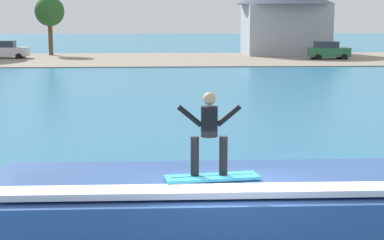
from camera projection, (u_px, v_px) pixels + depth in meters
wave_crest at (203, 213)px, 12.40m from camera, size 8.49×3.43×1.56m
surfboard at (212, 177)px, 11.81m from camera, size 1.84×0.73×0.06m
surfer at (209, 129)px, 11.70m from camera, size 1.22×0.32×1.60m
shoreline_bank at (174, 59)px, 62.55m from camera, size 120.00×18.29×0.09m
car_near_shore at (5, 50)px, 62.93m from camera, size 4.52×2.05×1.86m
car_far_shore at (328, 50)px, 61.96m from camera, size 4.01×2.16×1.86m
house_gabled_white at (285, 13)px, 69.19m from camera, size 11.13×11.13×8.14m
tree_tall_bare at (50, 12)px, 67.13m from camera, size 3.22×3.22×6.43m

